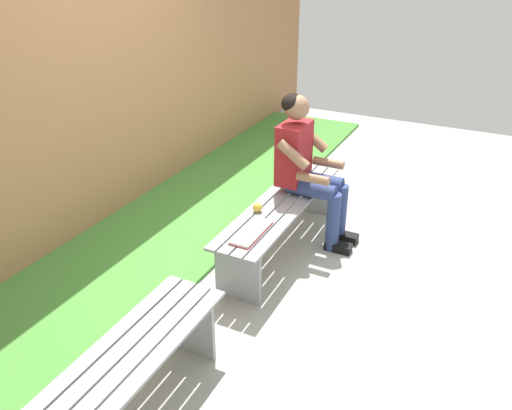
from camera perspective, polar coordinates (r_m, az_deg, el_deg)
The scene contains 8 objects.
ground_plane at distance 3.29m, azimuth 11.35°, elevation -18.08°, with size 10.00×7.00×0.04m, color #9E9E99.
grass_strip at distance 4.41m, azimuth -22.13°, elevation -6.13°, with size 9.00×2.39×0.03m, color #478C38.
brick_wall at distance 4.42m, azimuth -21.63°, elevation 12.72°, with size 9.50×0.24×2.66m, color #B27A51.
bench_near at distance 4.16m, azimuth 2.77°, elevation -0.94°, with size 1.74×0.41×0.44m.
bench_far at distance 2.73m, azimuth -17.13°, elevation -19.97°, with size 1.81×0.41×0.44m.
person_seated at distance 4.21m, azimuth 5.68°, elevation 4.53°, with size 0.50×0.69×1.24m.
apple at distance 3.95m, azimuth 0.17°, elevation -0.27°, with size 0.07×0.07×0.07m, color gold.
book_open at distance 3.67m, azimuth -0.51°, elevation -3.05°, with size 0.41×0.16×0.02m.
Camera 1 is at (3.37, 1.47, 2.28)m, focal length 36.20 mm.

